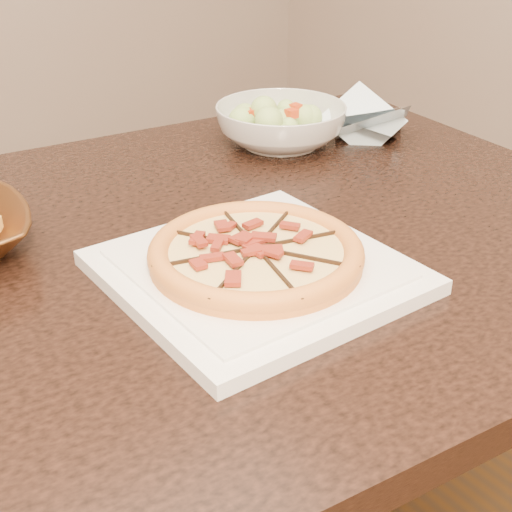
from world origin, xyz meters
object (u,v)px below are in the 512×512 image
(dining_table, at_px, (141,325))
(pizza, at_px, (256,253))
(plate, at_px, (256,271))
(salad_bowl, at_px, (281,126))

(dining_table, distance_m, pizza, 0.21)
(plate, bearing_deg, dining_table, 121.56)
(plate, relative_size, salad_bowl, 1.43)
(dining_table, bearing_deg, plate, -58.44)
(pizza, height_order, salad_bowl, salad_bowl)
(dining_table, xyz_separation_m, plate, (0.08, -0.14, 0.11))
(salad_bowl, bearing_deg, dining_table, -152.72)
(dining_table, bearing_deg, pizza, -58.45)
(pizza, xyz_separation_m, salad_bowl, (0.31, 0.34, 0.00))
(pizza, distance_m, salad_bowl, 0.46)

